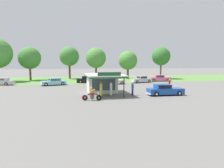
{
  "coord_description": "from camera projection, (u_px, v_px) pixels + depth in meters",
  "views": [
    {
      "loc": [
        -4.02,
        -22.78,
        4.24
      ],
      "look_at": [
        2.02,
        3.37,
        1.4
      ],
      "focal_mm": 30.44,
      "sensor_mm": 36.0,
      "label": 1
    }
  ],
  "objects": [
    {
      "name": "tree_oak_far_right",
      "position": [
        161.0,
        56.0,
        53.99
      ],
      "size": [
        5.18,
        5.18,
        9.03
      ],
      "color": "brown",
      "rests_on": "ground"
    },
    {
      "name": "parked_car_second_row_spare",
      "position": [
        54.0,
        82.0,
        37.86
      ],
      "size": [
        5.17,
        3.09,
        1.45
      ],
      "color": "#7AC6D1",
      "rests_on": "ground"
    },
    {
      "name": "tree_oak_right",
      "position": [
        69.0,
        57.0,
        53.99
      ],
      "size": [
        5.53,
        5.53,
        9.19
      ],
      "color": "brown",
      "rests_on": "ground"
    },
    {
      "name": "parked_car_back_row_left",
      "position": [
        159.0,
        78.0,
        46.67
      ],
      "size": [
        5.54,
        2.16,
        1.53
      ],
      "color": "#E55993",
      "rests_on": "ground"
    },
    {
      "name": "featured_classic_sedan",
      "position": [
        165.0,
        90.0,
        25.83
      ],
      "size": [
        5.08,
        2.02,
        1.5
      ],
      "color": "#19479E",
      "rests_on": "ground"
    },
    {
      "name": "parked_car_back_row_far_left",
      "position": [
        141.0,
        80.0,
        43.35
      ],
      "size": [
        5.31,
        2.94,
        1.52
      ],
      "color": "#B7B7BC",
      "rests_on": "ground"
    },
    {
      "name": "parked_car_back_row_centre_right",
      "position": [
        1.0,
        82.0,
        38.29
      ],
      "size": [
        5.67,
        3.18,
        1.45
      ],
      "color": "#B7B7BC",
      "rests_on": "ground"
    },
    {
      "name": "parked_car_back_row_right",
      "position": [
        113.0,
        81.0,
        39.74
      ],
      "size": [
        5.19,
        2.47,
        1.5
      ],
      "color": "beige",
      "rests_on": "ground"
    },
    {
      "name": "gas_pump_nearside",
      "position": [
        101.0,
        90.0,
        24.98
      ],
      "size": [
        0.44,
        0.44,
        1.92
      ],
      "color": "slate",
      "rests_on": "ground"
    },
    {
      "name": "service_station_kiosk",
      "position": [
        102.0,
        82.0,
        27.93
      ],
      "size": [
        4.83,
        7.58,
        3.25
      ],
      "color": "silver",
      "rests_on": "ground"
    },
    {
      "name": "tree_oak_distant_spare",
      "position": [
        96.0,
        58.0,
        53.55
      ],
      "size": [
        5.71,
        5.71,
        8.82
      ],
      "color": "brown",
      "rests_on": "ground"
    },
    {
      "name": "motorcycle_with_rider",
      "position": [
        92.0,
        95.0,
        22.05
      ],
      "size": [
        2.24,
        0.8,
        1.58
      ],
      "color": "black",
      "rests_on": "ground"
    },
    {
      "name": "gas_pump_offside",
      "position": [
        111.0,
        89.0,
        25.28
      ],
      "size": [
        0.44,
        0.44,
        1.96
      ],
      "color": "slate",
      "rests_on": "ground"
    },
    {
      "name": "grass_verge_strip",
      "position": [
        83.0,
        79.0,
        52.49
      ],
      "size": [
        120.0,
        24.0,
        0.01
      ],
      "primitive_type": "cube",
      "color": "#56843D",
      "rests_on": "ground"
    },
    {
      "name": "bystander_standing_back_lot",
      "position": [
        169.0,
        84.0,
        32.37
      ],
      "size": [
        0.34,
        0.34,
        1.71
      ],
      "color": "brown",
      "rests_on": "ground"
    },
    {
      "name": "bystander_admiring_sedan",
      "position": [
        133.0,
        88.0,
        25.72
      ],
      "size": [
        0.34,
        0.34,
        1.76
      ],
      "color": "black",
      "rests_on": "ground"
    },
    {
      "name": "tree_oak_centre",
      "position": [
        30.0,
        58.0,
        48.72
      ],
      "size": [
        5.66,
        5.66,
        8.59
      ],
      "color": "brown",
      "rests_on": "ground"
    },
    {
      "name": "tree_oak_left",
      "position": [
        128.0,
        60.0,
        54.06
      ],
      "size": [
        5.36,
        5.36,
        7.94
      ],
      "color": "brown",
      "rests_on": "ground"
    },
    {
      "name": "parked_car_back_row_centre_left",
      "position": [
        88.0,
        80.0,
        43.02
      ],
      "size": [
        5.68,
        2.73,
        1.49
      ],
      "color": "black",
      "rests_on": "ground"
    },
    {
      "name": "ground_plane",
      "position": [
        102.0,
        98.0,
        23.42
      ],
      "size": [
        300.0,
        300.0,
        0.0
      ],
      "primitive_type": "plane",
      "color": "slate"
    }
  ]
}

